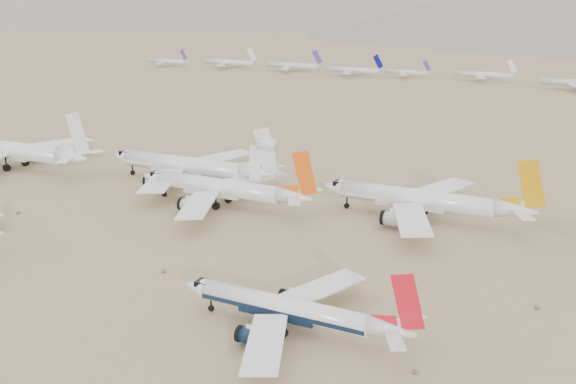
% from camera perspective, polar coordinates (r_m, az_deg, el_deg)
% --- Properties ---
extents(ground, '(7000.00, 7000.00, 0.00)m').
position_cam_1_polar(ground, '(105.29, -2.22, -13.03)').
color(ground, '#8F7A53').
rests_on(ground, ground).
extents(main_airliner, '(40.19, 39.26, 14.18)m').
position_cam_1_polar(main_airliner, '(105.86, 0.46, -10.43)').
color(main_airliner, white).
rests_on(main_airliner, ground).
extents(row2_gold_tail, '(51.17, 50.04, 18.22)m').
position_cam_1_polar(row2_gold_tail, '(159.68, 12.04, -0.70)').
color(row2_gold_tail, white).
rests_on(row2_gold_tail, ground).
extents(row2_orange_tail, '(49.14, 48.07, 17.53)m').
position_cam_1_polar(row2_orange_tail, '(167.03, -5.71, 0.32)').
color(row2_orange_tail, white).
rests_on(row2_orange_tail, ground).
extents(row2_white_trijet, '(54.10, 52.87, 19.17)m').
position_cam_1_polar(row2_white_trijet, '(188.41, -8.57, 2.35)').
color(row2_white_trijet, white).
rests_on(row2_white_trijet, ground).
extents(row2_white_twin, '(57.19, 55.96, 20.43)m').
position_cam_1_polar(row2_white_twin, '(220.34, -23.03, 3.36)').
color(row2_white_twin, white).
rests_on(row2_white_twin, ground).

